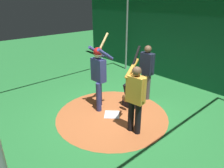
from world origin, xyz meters
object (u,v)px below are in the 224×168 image
Objects in this scene: batter at (99,72)px; visitor at (136,96)px; catcher at (131,96)px; home_plate at (112,115)px; umpire at (147,70)px.

batter is 1.05× the size of visitor.
visitor is (0.11, 1.50, -0.15)m from batter.
home_plate is at bearing -1.14° from catcher.
catcher reaches higher than home_plate.
batter is at bearing -18.11° from umpire.
home_plate is at bearing 3.00° from umpire.
home_plate is 1.80m from umpire.
catcher is 1.00m from umpire.
batter is 1.24× the size of umpire.
batter reaches higher than home_plate.
visitor is (0.10, 0.92, 0.97)m from home_plate.
catcher is at bearing 6.92° from umpire.
batter is at bearing -38.75° from catcher.
umpire is (-0.78, -0.09, 0.62)m from catcher.
batter is (-0.01, -0.57, 1.11)m from home_plate.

